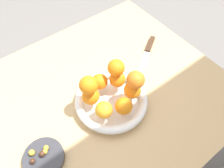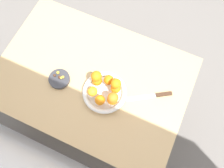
# 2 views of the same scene
# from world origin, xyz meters

# --- Properties ---
(dining_table) EXTENTS (1.10, 0.76, 0.74)m
(dining_table) POSITION_xyz_m (0.00, 0.00, 0.65)
(dining_table) COLOR tan
(dining_table) RESTS_ON ground_plane
(fruit_bowl) EXTENTS (0.24, 0.24, 0.04)m
(fruit_bowl) POSITION_xyz_m (-0.11, 0.05, 0.76)
(fruit_bowl) COLOR white
(fruit_bowl) RESTS_ON dining_table
(candy_dish) EXTENTS (0.12, 0.12, 0.02)m
(candy_dish) POSITION_xyz_m (0.16, 0.09, 0.75)
(candy_dish) COLOR #333338
(candy_dish) RESTS_ON dining_table
(orange_0) EXTENTS (0.06, 0.06, 0.06)m
(orange_0) POSITION_xyz_m (-0.11, 0.11, 0.81)
(orange_0) COLOR orange
(orange_0) RESTS_ON fruit_bowl
(orange_1) EXTENTS (0.06, 0.06, 0.06)m
(orange_1) POSITION_xyz_m (-0.17, 0.09, 0.81)
(orange_1) COLOR orange
(orange_1) RESTS_ON fruit_bowl
(orange_2) EXTENTS (0.06, 0.06, 0.06)m
(orange_2) POSITION_xyz_m (-0.16, 0.02, 0.81)
(orange_2) COLOR orange
(orange_2) RESTS_ON fruit_bowl
(orange_3) EXTENTS (0.05, 0.05, 0.05)m
(orange_3) POSITION_xyz_m (-0.11, -0.01, 0.81)
(orange_3) COLOR orange
(orange_3) RESTS_ON fruit_bowl
(orange_4) EXTENTS (0.06, 0.06, 0.06)m
(orange_4) POSITION_xyz_m (-0.05, 0.02, 0.81)
(orange_4) COLOR orange
(orange_4) RESTS_ON fruit_bowl
(orange_5) EXTENTS (0.05, 0.05, 0.05)m
(orange_5) POSITION_xyz_m (-0.06, 0.09, 0.81)
(orange_5) COLOR orange
(orange_5) RESTS_ON fruit_bowl
(orange_6) EXTENTS (0.06, 0.06, 0.06)m
(orange_6) POSITION_xyz_m (-0.05, 0.02, 0.87)
(orange_6) COLOR orange
(orange_6) RESTS_ON orange_4
(orange_7) EXTENTS (0.06, 0.06, 0.06)m
(orange_7) POSITION_xyz_m (-0.16, 0.02, 0.86)
(orange_7) COLOR orange
(orange_7) RESTS_ON orange_2
(orange_8) EXTENTS (0.06, 0.06, 0.06)m
(orange_8) POSITION_xyz_m (-0.18, 0.09, 0.86)
(orange_8) COLOR orange
(orange_8) RESTS_ON orange_1
(candy_ball_0) EXTENTS (0.01, 0.01, 0.01)m
(candy_ball_0) POSITION_xyz_m (0.15, 0.08, 0.77)
(candy_ball_0) COLOR gold
(candy_ball_0) RESTS_ON candy_dish
(candy_ball_1) EXTENTS (0.02, 0.02, 0.02)m
(candy_ball_1) POSITION_xyz_m (0.16, 0.08, 0.77)
(candy_ball_1) COLOR #472819
(candy_ball_1) RESTS_ON candy_dish
(candy_ball_2) EXTENTS (0.02, 0.02, 0.02)m
(candy_ball_2) POSITION_xyz_m (0.19, 0.08, 0.77)
(candy_ball_2) COLOR #472819
(candy_ball_2) RESTS_ON candy_dish
(candy_ball_3) EXTENTS (0.02, 0.02, 0.02)m
(candy_ball_3) POSITION_xyz_m (0.18, 0.06, 0.77)
(candy_ball_3) COLOR gold
(candy_ball_3) RESTS_ON candy_dish
(candy_ball_4) EXTENTS (0.02, 0.02, 0.02)m
(candy_ball_4) POSITION_xyz_m (0.14, 0.07, 0.77)
(candy_ball_4) COLOR gold
(candy_ball_4) RESTS_ON candy_dish
(knife) EXTENTS (0.23, 0.16, 0.01)m
(knife) POSITION_xyz_m (-0.36, -0.04, 0.75)
(knife) COLOR #3F2819
(knife) RESTS_ON dining_table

